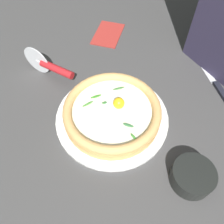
{
  "coord_description": "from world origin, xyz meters",
  "views": [
    {
      "loc": [
        0.31,
        -0.18,
        0.51
      ],
      "look_at": [
        0.03,
        -0.0,
        0.03
      ],
      "focal_mm": 36.84,
      "sensor_mm": 36.0,
      "label": 1
    }
  ],
  "objects_px": {
    "side_bowl": "(192,176)",
    "pizza_cutter": "(50,66)",
    "folded_napkin": "(108,33)",
    "table_knife": "(215,83)",
    "pizza": "(112,111)"
  },
  "relations": [
    {
      "from": "pizza",
      "to": "folded_napkin",
      "type": "xyz_separation_m",
      "value": [
        -0.32,
        0.18,
        -0.03
      ]
    },
    {
      "from": "pizza",
      "to": "pizza_cutter",
      "type": "height_order",
      "value": "pizza_cutter"
    },
    {
      "from": "pizza",
      "to": "side_bowl",
      "type": "relative_size",
      "value": 2.65
    },
    {
      "from": "pizza",
      "to": "table_knife",
      "type": "distance_m",
      "value": 0.34
    },
    {
      "from": "pizza",
      "to": "folded_napkin",
      "type": "relative_size",
      "value": 1.8
    },
    {
      "from": "pizza",
      "to": "side_bowl",
      "type": "xyz_separation_m",
      "value": [
        0.23,
        0.06,
        -0.01
      ]
    },
    {
      "from": "pizza_cutter",
      "to": "table_knife",
      "type": "xyz_separation_m",
      "value": [
        0.29,
        0.4,
        -0.04
      ]
    },
    {
      "from": "pizza_cutter",
      "to": "table_knife",
      "type": "bearing_deg",
      "value": 54.45
    },
    {
      "from": "pizza_cutter",
      "to": "table_knife",
      "type": "relative_size",
      "value": 0.73
    },
    {
      "from": "pizza",
      "to": "pizza_cutter",
      "type": "bearing_deg",
      "value": -162.87
    },
    {
      "from": "side_bowl",
      "to": "pizza_cutter",
      "type": "distance_m",
      "value": 0.48
    },
    {
      "from": "pizza",
      "to": "pizza_cutter",
      "type": "distance_m",
      "value": 0.24
    },
    {
      "from": "side_bowl",
      "to": "folded_napkin",
      "type": "bearing_deg",
      "value": 167.36
    },
    {
      "from": "side_bowl",
      "to": "folded_napkin",
      "type": "height_order",
      "value": "side_bowl"
    },
    {
      "from": "table_knife",
      "to": "pizza",
      "type": "bearing_deg",
      "value": -99.96
    }
  ]
}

